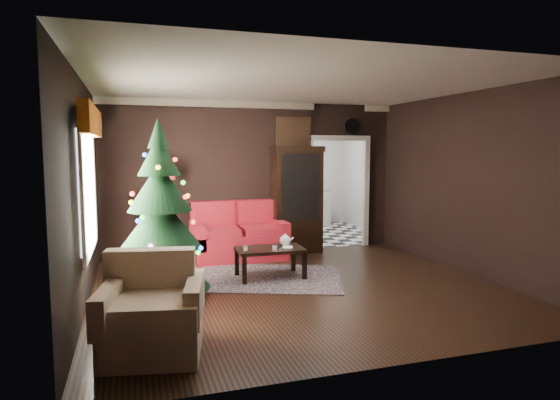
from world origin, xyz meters
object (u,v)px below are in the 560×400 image
object	(u,v)px
floor_lamp	(168,215)
armchair	(153,306)
christmas_tree	(160,217)
teapot	(285,240)
curio_cabinet	(296,202)
wall_clock	(352,126)
coffee_table	(270,262)
kitchen_table	(303,220)
loveseat	(239,231)

from	to	relation	value
floor_lamp	armchair	size ratio (longest dim) A/B	1.72
christmas_tree	teapot	size ratio (longest dim) A/B	12.64
floor_lamp	christmas_tree	size ratio (longest dim) A/B	0.68
curio_cabinet	teapot	distance (m)	1.75
wall_clock	floor_lamp	bearing A→B (deg)	-173.62
coffee_table	teapot	bearing A→B (deg)	13.50
curio_cabinet	christmas_tree	world-z (taller)	christmas_tree
curio_cabinet	wall_clock	distance (m)	1.88
teapot	kitchen_table	bearing A→B (deg)	65.25
armchair	wall_clock	bearing A→B (deg)	56.59
floor_lamp	kitchen_table	world-z (taller)	floor_lamp
floor_lamp	coffee_table	bearing A→B (deg)	-45.07
loveseat	armchair	world-z (taller)	loveseat
christmas_tree	armchair	world-z (taller)	christmas_tree
armchair	christmas_tree	bearing A→B (deg)	95.27
curio_cabinet	floor_lamp	distance (m)	2.38
teapot	kitchen_table	size ratio (longest dim) A/B	0.25
curio_cabinet	armchair	distance (m)	4.77
curio_cabinet	floor_lamp	world-z (taller)	curio_cabinet
loveseat	armchair	size ratio (longest dim) A/B	1.80
teapot	armchair	bearing A→B (deg)	-131.66
kitchen_table	floor_lamp	bearing A→B (deg)	-151.31
floor_lamp	kitchen_table	distance (m)	3.46
loveseat	teapot	xyz separation A→B (m)	(0.43, -1.32, 0.05)
teapot	wall_clock	xyz separation A→B (m)	(1.92, 1.72, 1.83)
loveseat	curio_cabinet	size ratio (longest dim) A/B	0.89
armchair	kitchen_table	xyz separation A→B (m)	(3.43, 5.28, -0.09)
floor_lamp	christmas_tree	distance (m)	1.86
teapot	christmas_tree	bearing A→B (deg)	-164.80
christmas_tree	armchair	size ratio (longest dim) A/B	2.54
coffee_table	teapot	xyz separation A→B (m)	(0.26, 0.06, 0.31)
christmas_tree	coffee_table	bearing A→B (deg)	15.48
armchair	kitchen_table	world-z (taller)	armchair
floor_lamp	kitchen_table	bearing A→B (deg)	28.69
teapot	kitchen_table	xyz separation A→B (m)	(1.37, 2.97, -0.17)
curio_cabinet	kitchen_table	world-z (taller)	curio_cabinet
armchair	loveseat	bearing A→B (deg)	77.06
loveseat	coffee_table	bearing A→B (deg)	-83.01
christmas_tree	teapot	world-z (taller)	christmas_tree
curio_cabinet	kitchen_table	distance (m)	1.67
floor_lamp	coffee_table	xyz separation A→B (m)	(1.38, -1.39, -0.59)
armchair	wall_clock	size ratio (longest dim) A/B	2.96
floor_lamp	coffee_table	size ratio (longest dim) A/B	1.64
floor_lamp	wall_clock	world-z (taller)	wall_clock
wall_clock	coffee_table	bearing A→B (deg)	-140.71
loveseat	floor_lamp	bearing A→B (deg)	179.93
coffee_table	loveseat	bearing A→B (deg)	96.99
curio_cabinet	christmas_tree	distance (m)	3.30
wall_clock	kitchen_table	size ratio (longest dim) A/B	0.43
armchair	kitchen_table	size ratio (longest dim) A/B	1.26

